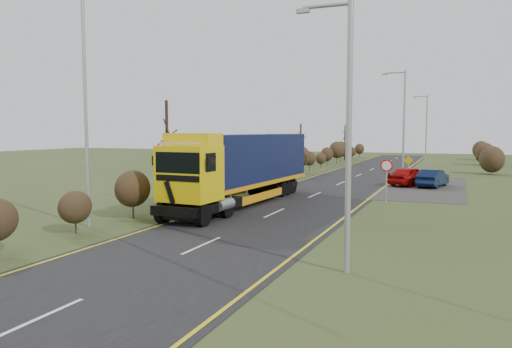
{
  "coord_description": "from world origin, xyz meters",
  "views": [
    {
      "loc": [
        8.84,
        -20.38,
        4.35
      ],
      "look_at": [
        -0.12,
        1.74,
        2.26
      ],
      "focal_mm": 35.0,
      "sensor_mm": 36.0,
      "label": 1
    }
  ],
  "objects_px": {
    "lorry": "(242,164)",
    "car_blue_sedan": "(433,178)",
    "car_red_hatchback": "(410,176)",
    "speed_sign": "(386,172)",
    "streetlight_near": "(346,126)"
  },
  "relations": [
    {
      "from": "lorry",
      "to": "car_blue_sedan",
      "type": "distance_m",
      "value": 17.17
    },
    {
      "from": "lorry",
      "to": "car_red_hatchback",
      "type": "bearing_deg",
      "value": 63.4
    },
    {
      "from": "lorry",
      "to": "car_red_hatchback",
      "type": "distance_m",
      "value": 16.53
    },
    {
      "from": "lorry",
      "to": "car_blue_sedan",
      "type": "height_order",
      "value": "lorry"
    },
    {
      "from": "speed_sign",
      "to": "car_blue_sedan",
      "type": "bearing_deg",
      "value": 78.15
    },
    {
      "from": "lorry",
      "to": "speed_sign",
      "type": "relative_size",
      "value": 5.78
    },
    {
      "from": "speed_sign",
      "to": "lorry",
      "type": "bearing_deg",
      "value": -155.25
    },
    {
      "from": "car_red_hatchback",
      "to": "streetlight_near",
      "type": "relative_size",
      "value": 0.54
    },
    {
      "from": "car_blue_sedan",
      "to": "speed_sign",
      "type": "xyz_separation_m",
      "value": [
        -2.17,
        -10.33,
        1.2
      ]
    },
    {
      "from": "lorry",
      "to": "speed_sign",
      "type": "bearing_deg",
      "value": 27.96
    },
    {
      "from": "lorry",
      "to": "car_blue_sedan",
      "type": "xyz_separation_m",
      "value": [
        9.93,
        13.9,
        -1.72
      ]
    },
    {
      "from": "streetlight_near",
      "to": "speed_sign",
      "type": "relative_size",
      "value": 3.11
    },
    {
      "from": "lorry",
      "to": "streetlight_near",
      "type": "bearing_deg",
      "value": -50.74
    },
    {
      "from": "car_red_hatchback",
      "to": "speed_sign",
      "type": "relative_size",
      "value": 1.68
    },
    {
      "from": "car_blue_sedan",
      "to": "streetlight_near",
      "type": "relative_size",
      "value": 0.5
    }
  ]
}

